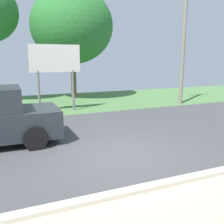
{
  "coord_description": "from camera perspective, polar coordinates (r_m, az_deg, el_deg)",
  "views": [
    {
      "loc": [
        -2.95,
        -6.31,
        2.77
      ],
      "look_at": [
        0.12,
        1.0,
        1.1
      ],
      "focal_mm": 40.44,
      "sensor_mm": 36.0,
      "label": 1
    }
  ],
  "objects": [
    {
      "name": "tree_center_back",
      "position": [
        18.47,
        -9.03,
        18.6
      ],
      "size": [
        5.62,
        5.62,
        7.53
      ],
      "color": "brown",
      "rests_on": "ground_plane"
    },
    {
      "name": "utility_pole",
      "position": [
        16.39,
        15.87,
        15.48
      ],
      "size": [
        1.8,
        0.24,
        7.48
      ],
      "color": "gray",
      "rests_on": "ground_plane"
    },
    {
      "name": "ground_plane",
      "position": [
        10.12,
        -4.89,
        -4.32
      ],
      "size": [
        40.0,
        22.0,
        0.2
      ],
      "color": "#424244"
    },
    {
      "name": "roadside_billboard",
      "position": [
        13.57,
        -12.71,
        10.68
      ],
      "size": [
        2.6,
        0.12,
        3.5
      ],
      "color": "slate",
      "rests_on": "ground_plane"
    }
  ]
}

